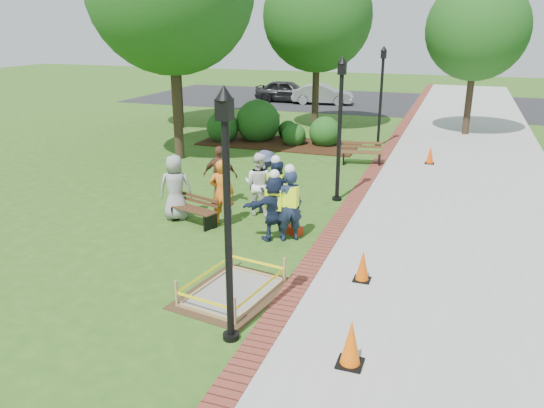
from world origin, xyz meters
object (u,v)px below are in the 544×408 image
(bench_near, at_px, (194,216))
(hivis_worker_b, at_px, (289,203))
(cone_front, at_px, (351,344))
(lamp_near, at_px, (227,201))
(hivis_worker_c, at_px, (276,190))
(hivis_worker_a, at_px, (274,205))
(wet_concrete_pad, at_px, (233,283))

(bench_near, xyz_separation_m, hivis_worker_b, (2.73, -0.19, 0.72))
(cone_front, height_order, hivis_worker_b, hivis_worker_b)
(lamp_near, xyz_separation_m, hivis_worker_c, (-1.12, 5.54, -1.55))
(hivis_worker_c, bearing_deg, bench_near, -157.08)
(cone_front, xyz_separation_m, hivis_worker_b, (-2.47, 4.56, 0.57))
(hivis_worker_a, bearing_deg, hivis_worker_c, 107.78)
(lamp_near, xyz_separation_m, hivis_worker_a, (-0.77, 4.44, -1.58))
(hivis_worker_b, bearing_deg, cone_front, -61.53)
(cone_front, distance_m, hivis_worker_c, 6.47)
(lamp_near, relative_size, hivis_worker_b, 2.19)
(lamp_near, bearing_deg, cone_front, -1.71)
(wet_concrete_pad, xyz_separation_m, hivis_worker_c, (-0.53, 4.07, 0.69))
(bench_near, bearing_deg, hivis_worker_b, -4.03)
(bench_near, distance_m, hivis_worker_a, 2.47)
(bench_near, xyz_separation_m, lamp_near, (3.14, -4.69, 2.24))
(bench_near, xyz_separation_m, cone_front, (5.20, -4.75, 0.15))
(wet_concrete_pad, relative_size, cone_front, 3.17)
(wet_concrete_pad, distance_m, hivis_worker_b, 3.12)
(hivis_worker_a, xyz_separation_m, hivis_worker_c, (-0.35, 1.11, 0.03))
(lamp_near, height_order, hivis_worker_a, lamp_near)
(hivis_worker_b, relative_size, hivis_worker_c, 1.04)
(bench_near, xyz_separation_m, hivis_worker_c, (2.01, 0.85, 0.69))
(hivis_worker_c, bearing_deg, cone_front, -60.36)
(cone_front, relative_size, hivis_worker_c, 0.43)
(cone_front, xyz_separation_m, hivis_worker_c, (-3.19, 5.60, 0.54))
(bench_near, relative_size, hivis_worker_a, 0.81)
(wet_concrete_pad, xyz_separation_m, bench_near, (-2.54, 3.22, 0.01))
(wet_concrete_pad, xyz_separation_m, lamp_near, (0.60, -1.47, 2.25))
(lamp_near, bearing_deg, hivis_worker_a, 99.84)
(lamp_near, bearing_deg, wet_concrete_pad, 112.09)
(wet_concrete_pad, bearing_deg, cone_front, -29.98)
(cone_front, height_order, hivis_worker_a, hivis_worker_a)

